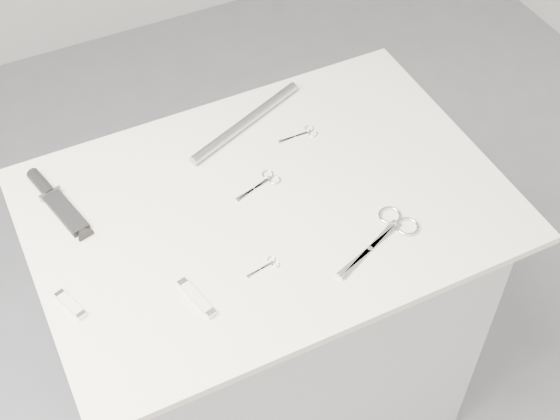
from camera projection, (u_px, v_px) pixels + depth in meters
name	position (u px, v px, depth m)	size (l,w,h in m)	color
ground	(271.00, 407.00, 2.35)	(4.00, 4.00, 0.01)	gray
plinth	(270.00, 324.00, 2.01)	(0.90, 0.60, 0.90)	#B0B0AD
display_board	(268.00, 206.00, 1.66)	(1.00, 0.70, 0.02)	beige
large_shears	(389.00, 231.00, 1.60)	(0.22, 0.13, 0.01)	silver
embroidery_scissors_a	(264.00, 182.00, 1.69)	(0.11, 0.06, 0.00)	silver
embroidery_scissors_b	(303.00, 134.00, 1.79)	(0.09, 0.04, 0.00)	silver
tiny_scissors	(266.00, 266.00, 1.54)	(0.07, 0.03, 0.00)	silver
sheathed_knife	(55.00, 199.00, 1.65)	(0.08, 0.22, 0.03)	black
pocket_knife_a	(197.00, 298.00, 1.49)	(0.05, 0.11, 0.01)	beige
pocket_knife_b	(70.00, 305.00, 1.48)	(0.04, 0.08, 0.01)	beige
metal_rail	(246.00, 122.00, 1.81)	(0.02, 0.02, 0.34)	#96999E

